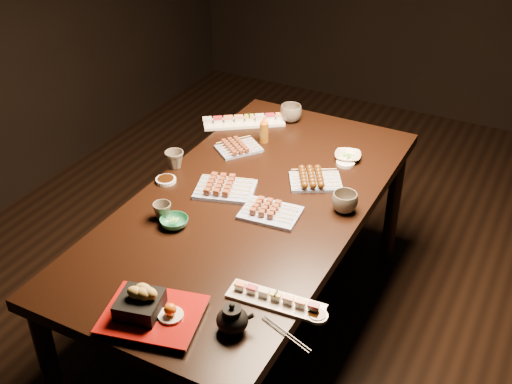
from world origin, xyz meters
TOP-DOWN VIEW (x-y plane):
  - ground at (0.00, 0.00)m, footprint 5.00×5.00m
  - dining_table at (-0.16, -0.23)m, footprint 1.34×1.97m
  - sushi_platter_near at (0.19, -0.72)m, footprint 0.34×0.12m
  - sushi_platter_far at (-0.52, 0.38)m, footprint 0.39×0.32m
  - yakitori_plate_center at (-0.30, -0.21)m, footprint 0.29×0.24m
  - yakitori_plate_right at (-0.05, -0.27)m, footprint 0.25×0.19m
  - yakitori_plate_left at (-0.42, 0.13)m, footprint 0.23×0.24m
  - tsukune_plate at (0.02, 0.03)m, footprint 0.27×0.24m
  - edamame_bowl_green at (-0.35, -0.52)m, footprint 0.11×0.11m
  - edamame_bowl_cream at (0.07, 0.29)m, footprint 0.15×0.15m
  - tempura_tray at (-0.12, -0.98)m, footprint 0.36×0.31m
  - teacup_near_left at (-0.42, -0.49)m, footprint 0.09×0.09m
  - teacup_mid_right at (0.20, -0.11)m, footprint 0.12×0.12m
  - teacup_far_left at (-0.59, -0.14)m, footprint 0.10×0.10m
  - teacup_far_right at (-0.33, 0.52)m, footprint 0.12×0.12m
  - teapot at (0.13, -0.90)m, footprint 0.17×0.17m
  - condiment_bottle at (-0.35, 0.26)m, footprint 0.04×0.04m
  - sauce_dish_west at (-0.56, -0.26)m, footprint 0.11×0.11m
  - sauce_dish_east at (0.07, 0.24)m, footprint 0.10×0.10m
  - sauce_dish_se at (0.34, -0.73)m, footprint 0.08×0.08m
  - sauce_dish_nw at (-0.57, 0.37)m, footprint 0.09×0.09m
  - chopsticks_near at (-0.07, -1.00)m, footprint 0.13×0.16m
  - chopsticks_se at (0.29, -0.84)m, footprint 0.20×0.09m

SIDE VIEW (x-z plane):
  - ground at x=0.00m, z-range 0.00..0.00m
  - dining_table at x=-0.16m, z-range 0.00..0.75m
  - chopsticks_near at x=-0.07m, z-range 0.75..0.76m
  - chopsticks_se at x=0.29m, z-range 0.75..0.76m
  - sauce_dish_se at x=0.34m, z-range 0.75..0.76m
  - sauce_dish_nw at x=-0.57m, z-range 0.75..0.76m
  - sauce_dish_east at x=0.07m, z-range 0.75..0.76m
  - sauce_dish_west at x=-0.56m, z-range 0.75..0.77m
  - edamame_bowl_cream at x=0.07m, z-range 0.75..0.78m
  - edamame_bowl_green at x=-0.35m, z-range 0.75..0.78m
  - sushi_platter_near at x=0.19m, z-range 0.75..0.79m
  - sushi_platter_far at x=-0.52m, z-range 0.75..0.80m
  - yakitori_plate_left at x=-0.42m, z-range 0.75..0.80m
  - tsukune_plate at x=0.02m, z-range 0.75..0.81m
  - yakitori_plate_right at x=-0.05m, z-range 0.75..0.81m
  - yakitori_plate_center at x=-0.30m, z-range 0.75..0.81m
  - teacup_near_left at x=-0.42m, z-range 0.75..0.82m
  - teacup_far_left at x=-0.59m, z-range 0.75..0.83m
  - teacup_mid_right at x=0.20m, z-range 0.75..0.83m
  - teacup_far_right at x=-0.33m, z-range 0.75..0.84m
  - teapot at x=0.13m, z-range 0.75..0.85m
  - tempura_tray at x=-0.12m, z-range 0.75..0.86m
  - condiment_bottle at x=-0.35m, z-range 0.75..0.88m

